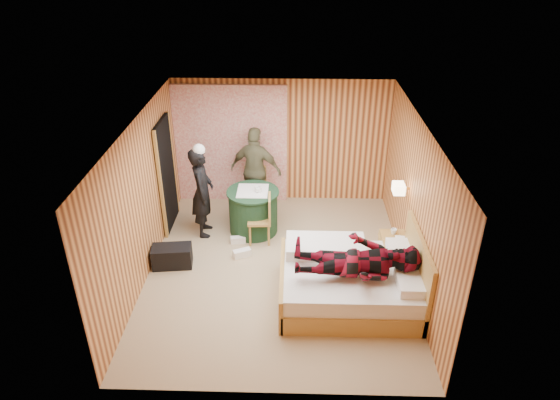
{
  "coord_description": "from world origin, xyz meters",
  "views": [
    {
      "loc": [
        0.23,
        -6.68,
        4.94
      ],
      "look_at": [
        0.02,
        0.46,
        1.05
      ],
      "focal_mm": 32.0,
      "sensor_mm": 36.0,
      "label": 1
    }
  ],
  "objects_px": {
    "nightstand": "(393,252)",
    "woman_standing": "(202,192)",
    "wall_lamp": "(399,188)",
    "round_table": "(253,211)",
    "bed": "(351,281)",
    "man_at_table": "(256,170)",
    "duffel_bag": "(172,256)",
    "chair_near": "(264,216)",
    "man_on_bed": "(358,253)",
    "chair_far": "(256,187)"
  },
  "relations": [
    {
      "from": "wall_lamp",
      "to": "chair_far",
      "type": "bearing_deg",
      "value": 148.53
    },
    {
      "from": "bed",
      "to": "chair_far",
      "type": "height_order",
      "value": "bed"
    },
    {
      "from": "wall_lamp",
      "to": "man_on_bed",
      "type": "relative_size",
      "value": 0.15
    },
    {
      "from": "wall_lamp",
      "to": "bed",
      "type": "distance_m",
      "value": 1.71
    },
    {
      "from": "chair_near",
      "to": "man_on_bed",
      "type": "height_order",
      "value": "man_on_bed"
    },
    {
      "from": "wall_lamp",
      "to": "round_table",
      "type": "distance_m",
      "value": 2.67
    },
    {
      "from": "nightstand",
      "to": "man_at_table",
      "type": "bearing_deg",
      "value": 141.8
    },
    {
      "from": "round_table",
      "to": "chair_near",
      "type": "distance_m",
      "value": 0.41
    },
    {
      "from": "wall_lamp",
      "to": "duffel_bag",
      "type": "height_order",
      "value": "wall_lamp"
    },
    {
      "from": "nightstand",
      "to": "man_on_bed",
      "type": "distance_m",
      "value": 1.45
    },
    {
      "from": "round_table",
      "to": "woman_standing",
      "type": "distance_m",
      "value": 0.99
    },
    {
      "from": "nightstand",
      "to": "woman_standing",
      "type": "relative_size",
      "value": 0.35
    },
    {
      "from": "chair_far",
      "to": "wall_lamp",
      "type": "bearing_deg",
      "value": -35.39
    },
    {
      "from": "chair_far",
      "to": "man_on_bed",
      "type": "height_order",
      "value": "man_on_bed"
    },
    {
      "from": "chair_far",
      "to": "woman_standing",
      "type": "relative_size",
      "value": 0.56
    },
    {
      "from": "man_on_bed",
      "to": "wall_lamp",
      "type": "bearing_deg",
      "value": 60.65
    },
    {
      "from": "wall_lamp",
      "to": "man_on_bed",
      "type": "bearing_deg",
      "value": -119.35
    },
    {
      "from": "wall_lamp",
      "to": "chair_near",
      "type": "distance_m",
      "value": 2.36
    },
    {
      "from": "nightstand",
      "to": "round_table",
      "type": "height_order",
      "value": "round_table"
    },
    {
      "from": "round_table",
      "to": "woman_standing",
      "type": "bearing_deg",
      "value": -174.42
    },
    {
      "from": "bed",
      "to": "man_at_table",
      "type": "distance_m",
      "value": 3.17
    },
    {
      "from": "nightstand",
      "to": "woman_standing",
      "type": "bearing_deg",
      "value": 163.19
    },
    {
      "from": "bed",
      "to": "chair_near",
      "type": "xyz_separation_m",
      "value": [
        -1.4,
        1.55,
        0.2
      ]
    },
    {
      "from": "woman_standing",
      "to": "chair_near",
      "type": "bearing_deg",
      "value": -107.26
    },
    {
      "from": "wall_lamp",
      "to": "bed",
      "type": "height_order",
      "value": "wall_lamp"
    },
    {
      "from": "round_table",
      "to": "man_on_bed",
      "type": "height_order",
      "value": "man_on_bed"
    },
    {
      "from": "wall_lamp",
      "to": "chair_near",
      "type": "xyz_separation_m",
      "value": [
        -2.2,
        0.4,
        -0.78
      ]
    },
    {
      "from": "round_table",
      "to": "duffel_bag",
      "type": "bearing_deg",
      "value": -138.15
    },
    {
      "from": "round_table",
      "to": "woman_standing",
      "type": "xyz_separation_m",
      "value": [
        -0.89,
        -0.09,
        0.41
      ]
    },
    {
      "from": "bed",
      "to": "duffel_bag",
      "type": "height_order",
      "value": "bed"
    },
    {
      "from": "nightstand",
      "to": "chair_near",
      "type": "relative_size",
      "value": 0.66
    },
    {
      "from": "wall_lamp",
      "to": "woman_standing",
      "type": "xyz_separation_m",
      "value": [
        -3.3,
        0.65,
        -0.46
      ]
    },
    {
      "from": "nightstand",
      "to": "chair_near",
      "type": "height_order",
      "value": "chair_near"
    },
    {
      "from": "chair_far",
      "to": "duffel_bag",
      "type": "relative_size",
      "value": 1.45
    },
    {
      "from": "nightstand",
      "to": "round_table",
      "type": "relative_size",
      "value": 0.62
    },
    {
      "from": "bed",
      "to": "round_table",
      "type": "distance_m",
      "value": 2.48
    },
    {
      "from": "chair_near",
      "to": "man_at_table",
      "type": "height_order",
      "value": "man_at_table"
    },
    {
      "from": "bed",
      "to": "round_table",
      "type": "xyz_separation_m",
      "value": [
        -1.61,
        1.88,
        0.1
      ]
    },
    {
      "from": "duffel_bag",
      "to": "chair_near",
      "type": "bearing_deg",
      "value": 21.69
    },
    {
      "from": "chair_near",
      "to": "duffel_bag",
      "type": "bearing_deg",
      "value": -64.32
    },
    {
      "from": "nightstand",
      "to": "woman_standing",
      "type": "xyz_separation_m",
      "value": [
        -3.25,
        0.98,
        0.54
      ]
    },
    {
      "from": "man_at_table",
      "to": "woman_standing",
      "type": "bearing_deg",
      "value": 59.83
    },
    {
      "from": "round_table",
      "to": "duffel_bag",
      "type": "height_order",
      "value": "round_table"
    },
    {
      "from": "wall_lamp",
      "to": "woman_standing",
      "type": "relative_size",
      "value": 0.16
    },
    {
      "from": "nightstand",
      "to": "man_at_table",
      "type": "relative_size",
      "value": 0.34
    },
    {
      "from": "wall_lamp",
      "to": "chair_near",
      "type": "height_order",
      "value": "wall_lamp"
    },
    {
      "from": "wall_lamp",
      "to": "nightstand",
      "type": "xyz_separation_m",
      "value": [
        -0.04,
        -0.33,
        -1.01
      ]
    },
    {
      "from": "wall_lamp",
      "to": "chair_near",
      "type": "relative_size",
      "value": 0.29
    },
    {
      "from": "wall_lamp",
      "to": "bed",
      "type": "xyz_separation_m",
      "value": [
        -0.8,
        -1.15,
        -0.98
      ]
    },
    {
      "from": "round_table",
      "to": "man_on_bed",
      "type": "xyz_separation_m",
      "value": [
        1.64,
        -2.11,
        0.56
      ]
    }
  ]
}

